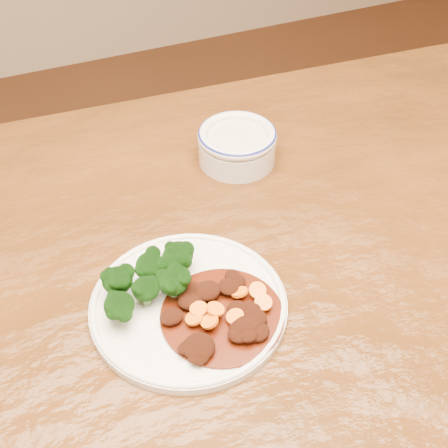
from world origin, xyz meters
name	(u,v)px	position (x,y,z in m)	size (l,w,h in m)	color
dining_table	(238,324)	(0.00, 0.00, 0.67)	(1.55, 0.99, 0.75)	#572C0F
dinner_plate	(189,305)	(-0.07, -0.01, 0.76)	(0.23, 0.23, 0.01)	white
broccoli_florets	(151,277)	(-0.10, 0.02, 0.78)	(0.12, 0.08, 0.04)	#6B9D51
mince_stew	(221,318)	(-0.05, -0.05, 0.77)	(0.14, 0.14, 0.02)	#4B1208
dip_bowl	(237,144)	(0.10, 0.23, 0.78)	(0.12, 0.12, 0.05)	silver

